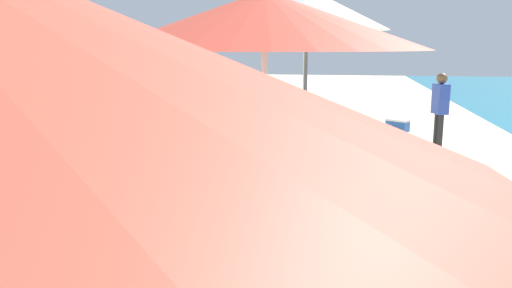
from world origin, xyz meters
The scene contains 9 objects.
umbrella_third centered at (-0.06, 6.07, 2.35)m, with size 2.56×2.56×2.64m.
lounger_third_shoreside centered at (0.55, 7.25, 0.26)m, with size 1.58×0.74×0.59m.
umbrella_fourth centered at (-0.01, 9.48, 2.66)m, with size 2.34×2.34×3.02m.
lounger_fourth_shoreside centered at (0.67, 10.51, 0.26)m, with size 1.67×0.83×0.56m.
lounger_fourth_inland centered at (0.66, 8.34, 0.33)m, with size 1.42×0.77×0.65m.
umbrella_farthest centered at (-0.28, 12.44, 2.47)m, with size 2.25×2.25×2.80m.
lounger_farthest_shoreside centered at (0.29, 13.46, 0.29)m, with size 1.38×0.89×0.59m.
person_walking_far centered at (2.44, 12.69, 0.98)m, with size 0.31×0.41×1.62m.
cooler_box centered at (1.89, 15.26, 0.16)m, with size 0.62×0.56×0.31m.
Camera 1 is at (0.59, 2.09, 2.16)m, focal length 35.37 mm.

